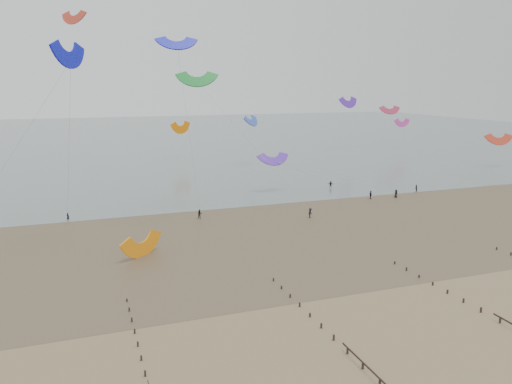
# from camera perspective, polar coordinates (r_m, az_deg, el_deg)

# --- Properties ---
(ground) EXTENTS (500.00, 500.00, 0.00)m
(ground) POSITION_cam_1_polar(r_m,az_deg,el_deg) (52.39, 2.82, -15.41)
(ground) COLOR brown
(ground) RESTS_ON ground
(sea_and_shore) EXTENTS (500.00, 665.00, 0.03)m
(sea_and_shore) POSITION_cam_1_polar(r_m,az_deg,el_deg) (82.11, -9.12, -5.14)
(sea_and_shore) COLOR #475654
(sea_and_shore) RESTS_ON ground
(kitesurfer_lead) EXTENTS (0.66, 0.62, 1.52)m
(kitesurfer_lead) POSITION_cam_1_polar(r_m,az_deg,el_deg) (96.69, -20.70, -2.67)
(kitesurfer_lead) COLOR black
(kitesurfer_lead) RESTS_ON ground
(kitesurfers) EXTENTS (92.17, 24.80, 1.85)m
(kitesurfers) POSITION_cam_1_polar(r_m,az_deg,el_deg) (104.51, 6.99, -0.82)
(kitesurfers) COLOR black
(kitesurfers) RESTS_ON ground
(grounded_kite) EXTENTS (8.42, 8.17, 3.65)m
(grounded_kite) POSITION_cam_1_polar(r_m,az_deg,el_deg) (74.43, -12.80, -7.14)
(grounded_kite) COLOR orange
(grounded_kite) RESTS_ON ground
(kites_airborne) EXTENTS (222.39, 115.80, 44.03)m
(kites_airborne) POSITION_cam_1_polar(r_m,az_deg,el_deg) (134.81, -15.17, 10.85)
(kites_airborne) COLOR red
(kites_airborne) RESTS_ON ground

